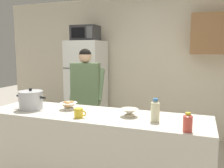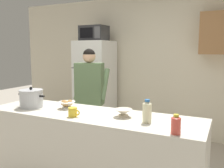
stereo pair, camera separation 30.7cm
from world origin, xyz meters
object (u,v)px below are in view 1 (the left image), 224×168
(microwave, at_px, (85,33))
(bread_bowl, at_px, (69,105))
(coffee_mug, at_px, (79,113))
(empty_bowl, at_px, (129,112))
(bottle_near_edge, at_px, (188,122))
(cooking_pot, at_px, (31,100))
(person_near_pot, at_px, (86,90))
(bottle_mid_counter, at_px, (155,110))
(refrigerator, at_px, (87,88))

(microwave, distance_m, bread_bowl, 2.09)
(coffee_mug, relative_size, empty_bowl, 0.71)
(bottle_near_edge, bearing_deg, microwave, 133.18)
(cooking_pot, xyz_separation_m, bottle_near_edge, (1.74, -0.20, -0.03))
(person_near_pot, relative_size, coffee_mug, 12.36)
(cooking_pot, distance_m, bottle_mid_counter, 1.43)
(microwave, bearing_deg, bottle_near_edge, -46.82)
(microwave, relative_size, bottle_near_edge, 2.94)
(refrigerator, bearing_deg, cooking_pot, -83.35)
(refrigerator, bearing_deg, bottle_mid_counter, -49.13)
(person_near_pot, height_order, empty_bowl, person_near_pot)
(microwave, height_order, bread_bowl, microwave)
(refrigerator, bearing_deg, bottle_near_edge, -47.11)
(refrigerator, xyz_separation_m, bottle_mid_counter, (1.65, -1.91, 0.14))
(microwave, height_order, person_near_pot, microwave)
(cooking_pot, distance_m, bread_bowl, 0.44)
(microwave, bearing_deg, bread_bowl, -69.97)
(empty_bowl, height_order, bottle_mid_counter, bottle_mid_counter)
(refrigerator, bearing_deg, microwave, -89.93)
(cooking_pot, relative_size, bottle_near_edge, 2.38)
(bottle_near_edge, bearing_deg, empty_bowl, 153.74)
(empty_bowl, bearing_deg, person_near_pot, 136.55)
(microwave, xyz_separation_m, coffee_mug, (0.91, -2.02, -0.94))
(person_near_pot, bearing_deg, bread_bowl, -77.04)
(bread_bowl, height_order, empty_bowl, bread_bowl)
(cooking_pot, xyz_separation_m, coffee_mug, (0.69, -0.13, -0.06))
(bottle_near_edge, distance_m, bottle_mid_counter, 0.37)
(coffee_mug, bearing_deg, empty_bowl, 25.24)
(coffee_mug, xyz_separation_m, bottle_mid_counter, (0.74, 0.13, 0.06))
(microwave, xyz_separation_m, bottle_mid_counter, (1.65, -1.89, -0.88))
(person_near_pot, bearing_deg, bottle_near_edge, -37.65)
(person_near_pot, xyz_separation_m, bread_bowl, (0.19, -0.83, -0.03))
(refrigerator, xyz_separation_m, cooking_pot, (0.22, -1.91, 0.14))
(bread_bowl, xyz_separation_m, bottle_near_edge, (1.32, -0.33, 0.03))
(bottle_mid_counter, bearing_deg, coffee_mug, -170.19)
(person_near_pot, distance_m, bread_bowl, 0.86)
(microwave, xyz_separation_m, bread_bowl, (0.64, -1.76, -0.94))
(bread_bowl, bearing_deg, bottle_near_edge, -14.15)
(cooking_pot, relative_size, bread_bowl, 1.97)
(person_near_pot, relative_size, bottle_near_edge, 9.92)
(bread_bowl, relative_size, bottle_near_edge, 1.21)
(bottle_mid_counter, bearing_deg, bottle_near_edge, -32.95)
(bottle_mid_counter, bearing_deg, bread_bowl, 172.44)
(bottle_near_edge, bearing_deg, bread_bowl, 165.85)
(coffee_mug, xyz_separation_m, bread_bowl, (-0.27, 0.26, 0.00))
(refrigerator, xyz_separation_m, bottle_near_edge, (1.96, -2.11, 0.12))
(refrigerator, xyz_separation_m, bread_bowl, (0.64, -1.78, 0.09))
(cooking_pot, height_order, bread_bowl, cooking_pot)
(bottle_mid_counter, bearing_deg, microwave, 131.19)
(coffee_mug, bearing_deg, bread_bowl, 135.73)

